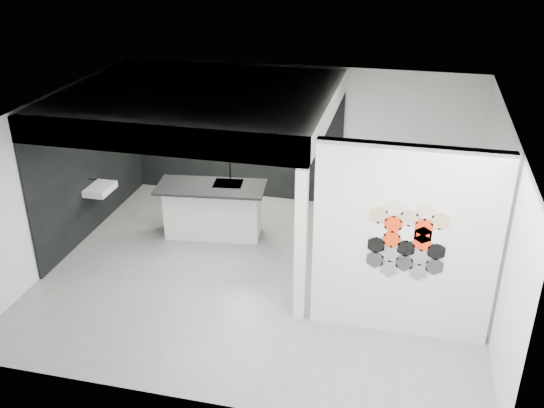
{
  "coord_description": "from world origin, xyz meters",
  "views": [
    {
      "loc": [
        2.13,
        -8.26,
        5.38
      ],
      "look_at": [
        0.1,
        0.3,
        1.15
      ],
      "focal_mm": 40.0,
      "sensor_mm": 36.0,
      "label": 1
    }
  ],
  "objects_px": {
    "kitchen_island": "(213,209)",
    "bottle_dark": "(225,131)",
    "partition_panel": "(404,244)",
    "glass_bowl": "(304,139)",
    "wall_basin": "(100,189)",
    "glass_vase": "(304,138)",
    "kettle": "(282,136)",
    "stockpot": "(176,128)",
    "utensil_cup": "(214,132)"
  },
  "relations": [
    {
      "from": "wall_basin",
      "to": "utensil_cup",
      "type": "bearing_deg",
      "value": 53.79
    },
    {
      "from": "stockpot",
      "to": "partition_panel",
      "type": "bearing_deg",
      "value": -39.03
    },
    {
      "from": "stockpot",
      "to": "kettle",
      "type": "bearing_deg",
      "value": 0.0
    },
    {
      "from": "kitchen_island",
      "to": "glass_bowl",
      "type": "distance_m",
      "value": 2.37
    },
    {
      "from": "partition_panel",
      "to": "glass_vase",
      "type": "relative_size",
      "value": 20.35
    },
    {
      "from": "wall_basin",
      "to": "partition_panel",
      "type": "bearing_deg",
      "value": -18.23
    },
    {
      "from": "kettle",
      "to": "bottle_dark",
      "type": "bearing_deg",
      "value": -157.03
    },
    {
      "from": "kitchen_island",
      "to": "glass_bowl",
      "type": "xyz_separation_m",
      "value": [
        1.35,
        1.75,
        0.85
      ]
    },
    {
      "from": "kettle",
      "to": "bottle_dark",
      "type": "relative_size",
      "value": 1.11
    },
    {
      "from": "glass_bowl",
      "to": "bottle_dark",
      "type": "relative_size",
      "value": 0.83
    },
    {
      "from": "glass_bowl",
      "to": "bottle_dark",
      "type": "bearing_deg",
      "value": 180.0
    },
    {
      "from": "partition_panel",
      "to": "kettle",
      "type": "height_order",
      "value": "partition_panel"
    },
    {
      "from": "utensil_cup",
      "to": "bottle_dark",
      "type": "bearing_deg",
      "value": 0.0
    },
    {
      "from": "stockpot",
      "to": "utensil_cup",
      "type": "bearing_deg",
      "value": 0.0
    },
    {
      "from": "wall_basin",
      "to": "glass_bowl",
      "type": "distance_m",
      "value": 4.0
    },
    {
      "from": "wall_basin",
      "to": "glass_vase",
      "type": "height_order",
      "value": "glass_vase"
    },
    {
      "from": "partition_panel",
      "to": "glass_vase",
      "type": "height_order",
      "value": "partition_panel"
    },
    {
      "from": "kitchen_island",
      "to": "bottle_dark",
      "type": "relative_size",
      "value": 11.34
    },
    {
      "from": "wall_basin",
      "to": "glass_vase",
      "type": "xyz_separation_m",
      "value": [
        3.39,
        2.07,
        0.54
      ]
    },
    {
      "from": "kitchen_island",
      "to": "glass_bowl",
      "type": "bearing_deg",
      "value": 45.32
    },
    {
      "from": "partition_panel",
      "to": "utensil_cup",
      "type": "distance_m",
      "value": 5.53
    },
    {
      "from": "stockpot",
      "to": "glass_vase",
      "type": "xyz_separation_m",
      "value": [
        2.69,
        0.0,
        -0.01
      ]
    },
    {
      "from": "glass_vase",
      "to": "wall_basin",
      "type": "bearing_deg",
      "value": -148.65
    },
    {
      "from": "wall_basin",
      "to": "utensil_cup",
      "type": "relative_size",
      "value": 6.34
    },
    {
      "from": "kitchen_island",
      "to": "utensil_cup",
      "type": "xyz_separation_m",
      "value": [
        -0.53,
        1.75,
        0.84
      ]
    },
    {
      "from": "kettle",
      "to": "partition_panel",
      "type": "bearing_deg",
      "value": -33.78
    },
    {
      "from": "kitchen_island",
      "to": "kettle",
      "type": "height_order",
      "value": "kitchen_island"
    },
    {
      "from": "partition_panel",
      "to": "wall_basin",
      "type": "height_order",
      "value": "partition_panel"
    },
    {
      "from": "glass_vase",
      "to": "utensil_cup",
      "type": "height_order",
      "value": "glass_vase"
    },
    {
      "from": "glass_vase",
      "to": "utensil_cup",
      "type": "xyz_separation_m",
      "value": [
        -1.88,
        0.0,
        -0.02
      ]
    },
    {
      "from": "stockpot",
      "to": "glass_bowl",
      "type": "xyz_separation_m",
      "value": [
        2.69,
        0.0,
        -0.03
      ]
    },
    {
      "from": "partition_panel",
      "to": "kitchen_island",
      "type": "bearing_deg",
      "value": 148.29
    },
    {
      "from": "wall_basin",
      "to": "stockpot",
      "type": "distance_m",
      "value": 2.25
    },
    {
      "from": "kitchen_island",
      "to": "kettle",
      "type": "distance_m",
      "value": 2.15
    },
    {
      "from": "partition_panel",
      "to": "stockpot",
      "type": "distance_m",
      "value": 6.14
    },
    {
      "from": "kitchen_island",
      "to": "glass_vase",
      "type": "bearing_deg",
      "value": 45.32
    },
    {
      "from": "kitchen_island",
      "to": "glass_vase",
      "type": "relative_size",
      "value": 14.67
    },
    {
      "from": "glass_bowl",
      "to": "bottle_dark",
      "type": "height_order",
      "value": "bottle_dark"
    },
    {
      "from": "bottle_dark",
      "to": "utensil_cup",
      "type": "relative_size",
      "value": 1.88
    },
    {
      "from": "partition_panel",
      "to": "glass_bowl",
      "type": "xyz_separation_m",
      "value": [
        -2.08,
        3.87,
        -0.03
      ]
    },
    {
      "from": "partition_panel",
      "to": "kettle",
      "type": "xyz_separation_m",
      "value": [
        -2.53,
        3.87,
        0.0
      ]
    },
    {
      "from": "glass_bowl",
      "to": "utensil_cup",
      "type": "distance_m",
      "value": 1.88
    },
    {
      "from": "glass_vase",
      "to": "stockpot",
      "type": "bearing_deg",
      "value": 180.0
    },
    {
      "from": "kitchen_island",
      "to": "utensil_cup",
      "type": "relative_size",
      "value": 21.34
    },
    {
      "from": "kitchen_island",
      "to": "stockpot",
      "type": "distance_m",
      "value": 2.38
    },
    {
      "from": "kitchen_island",
      "to": "kettle",
      "type": "relative_size",
      "value": 10.26
    },
    {
      "from": "stockpot",
      "to": "kettle",
      "type": "relative_size",
      "value": 1.03
    },
    {
      "from": "stockpot",
      "to": "kettle",
      "type": "xyz_separation_m",
      "value": [
        2.23,
        0.0,
        0.0
      ]
    },
    {
      "from": "wall_basin",
      "to": "kitchen_island",
      "type": "xyz_separation_m",
      "value": [
        2.04,
        0.31,
        -0.33
      ]
    },
    {
      "from": "glass_vase",
      "to": "kitchen_island",
      "type": "bearing_deg",
      "value": -127.59
    }
  ]
}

